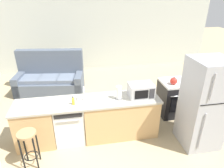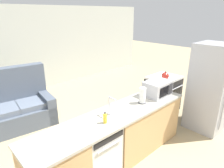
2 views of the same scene
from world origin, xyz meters
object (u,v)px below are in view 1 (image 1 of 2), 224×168
at_px(refrigerator, 204,104).
at_px(paper_towel_roll, 119,93).
at_px(couch, 51,79).
at_px(dishwasher, 70,122).
at_px(microwave, 141,90).
at_px(bar_stool, 28,142).
at_px(kettle, 174,81).
at_px(stove_range, 175,98).
at_px(soap_bottle, 73,101).

bearing_deg(refrigerator, paper_towel_roll, 161.59).
bearing_deg(refrigerator, couch, 137.23).
relative_size(dishwasher, microwave, 1.68).
bearing_deg(paper_towel_roll, bar_stool, -161.33).
height_order(paper_towel_roll, kettle, paper_towel_roll).
bearing_deg(microwave, stove_range, 26.50).
height_order(dishwasher, kettle, kettle).
height_order(refrigerator, soap_bottle, refrigerator).
height_order(refrigerator, paper_towel_roll, refrigerator).
relative_size(microwave, bar_stool, 0.68).
bearing_deg(paper_towel_roll, refrigerator, -18.41).
bearing_deg(paper_towel_roll, soap_bottle, -176.24).
relative_size(refrigerator, couch, 0.87).
distance_m(microwave, bar_stool, 2.33).
distance_m(refrigerator, soap_bottle, 2.53).
distance_m(bar_stool, couch, 3.04).
distance_m(soap_bottle, bar_stool, 1.05).
bearing_deg(dishwasher, bar_stool, -138.87).
bearing_deg(microwave, couch, 131.06).
xyz_separation_m(dishwasher, microwave, (1.50, -0.00, 0.62)).
xyz_separation_m(dishwasher, paper_towel_roll, (1.02, -0.03, 0.62)).
xyz_separation_m(stove_range, bar_stool, (-3.29, -1.15, 0.08)).
bearing_deg(refrigerator, dishwasher, 168.07).
height_order(dishwasher, stove_range, stove_range).
height_order(refrigerator, kettle, refrigerator).
bearing_deg(stove_range, couch, 149.73).
relative_size(dishwasher, couch, 0.40).
xyz_separation_m(dishwasher, soap_bottle, (0.11, -0.09, 0.55)).
distance_m(stove_range, kettle, 0.57).
height_order(soap_bottle, kettle, kettle).
relative_size(dishwasher, kettle, 4.10).
height_order(microwave, bar_stool, microwave).
distance_m(stove_range, bar_stool, 3.49).
distance_m(dishwasher, kettle, 2.53).
bearing_deg(paper_towel_roll, stove_range, 20.00).
distance_m(refrigerator, kettle, 0.99).
xyz_separation_m(soap_bottle, kettle, (2.32, 0.51, 0.01)).
height_order(microwave, kettle, microwave).
height_order(refrigerator, bar_stool, refrigerator).
bearing_deg(couch, dishwasher, -75.72).
relative_size(kettle, couch, 0.10).
distance_m(refrigerator, microwave, 1.24).
relative_size(dishwasher, stove_range, 0.93).
relative_size(refrigerator, paper_towel_roll, 6.49).
bearing_deg(soap_bottle, bar_stool, -147.14).
distance_m(microwave, kettle, 1.03).
xyz_separation_m(microwave, paper_towel_roll, (-0.47, -0.02, -0.00)).
bearing_deg(microwave, dishwasher, 179.95).
relative_size(microwave, kettle, 2.44).
distance_m(refrigerator, bar_stool, 3.32).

